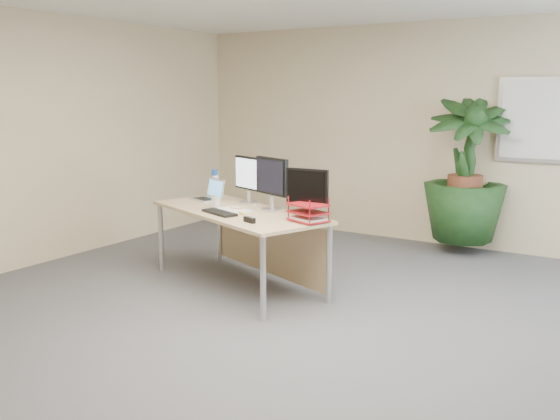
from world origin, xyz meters
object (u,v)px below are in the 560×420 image
Objects in this scene: floor_plant at (465,190)px; monitor_left at (248,177)px; desk at (247,225)px; monitor_right at (272,180)px; laptop at (210,194)px.

floor_plant reaches higher than monitor_left.
desk is 0.51m from monitor_right.
monitor_left is 0.94× the size of monitor_right.
floor_plant is 2.63m from monitor_left.
floor_plant is at bearing 52.63° from monitor_left.
floor_plant is at bearing 58.76° from desk.
monitor_right is at bearing 14.73° from desk.
monitor_right is (-1.18, -2.29, 0.29)m from floor_plant.
monitor_left is at bearing 2.66° from laptop.
laptop reaches higher than desk.
desk is at bearing -165.27° from monitor_right.
floor_plant reaches higher than desk.
monitor_left is at bearing -127.37° from floor_plant.
desk is 0.53m from monitor_left.
laptop is (-2.07, -2.11, 0.05)m from floor_plant.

